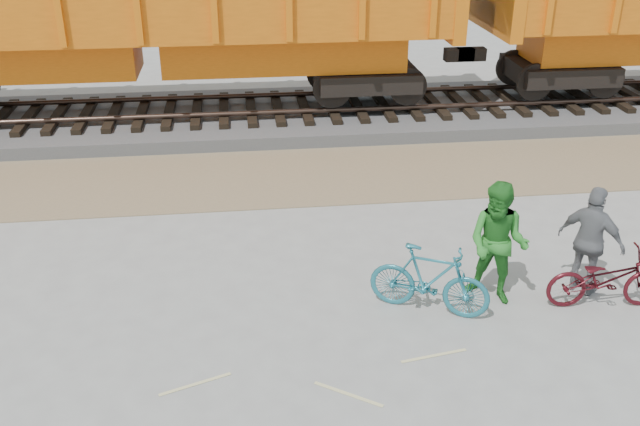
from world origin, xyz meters
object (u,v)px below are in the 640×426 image
at_px(bicycle_maroon, 606,279).
at_px(person_woman, 591,241).
at_px(person_man, 498,244).
at_px(bicycle_teal, 430,280).

distance_m(bicycle_maroon, person_woman, 0.57).
relative_size(bicycle_maroon, person_man, 0.92).
bearing_deg(bicycle_maroon, person_woman, 19.08).
xyz_separation_m(person_man, person_woman, (1.39, 0.04, -0.07)).
bearing_deg(bicycle_maroon, person_man, 81.48).
bearing_deg(person_man, person_woman, 38.37).
bearing_deg(bicycle_maroon, bicycle_teal, 91.37).
bearing_deg(bicycle_teal, person_woman, -58.07).
relative_size(person_man, person_woman, 1.09).
xyz_separation_m(bicycle_teal, person_man, (1.00, 0.20, 0.39)).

